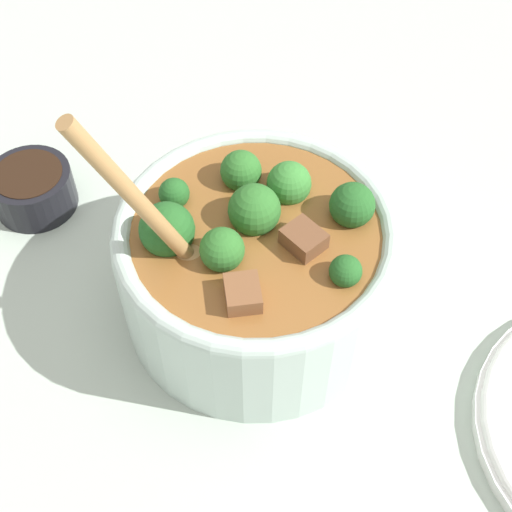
{
  "coord_description": "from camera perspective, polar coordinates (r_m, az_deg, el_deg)",
  "views": [
    {
      "loc": [
        -0.04,
        -0.35,
        0.52
      ],
      "look_at": [
        0.0,
        0.0,
        0.07
      ],
      "focal_mm": 50.0,
      "sensor_mm": 36.0,
      "label": 1
    }
  ],
  "objects": [
    {
      "name": "condiment_bowl",
      "position": [
        0.71,
        -17.48,
        5.28
      ],
      "size": [
        0.08,
        0.08,
        0.04
      ],
      "color": "black",
      "rests_on": "ground_plane"
    },
    {
      "name": "stew_bowl",
      "position": [
        0.57,
        -0.05,
        -0.4
      ],
      "size": [
        0.23,
        0.22,
        0.25
      ],
      "color": "#B2C6BC",
      "rests_on": "ground_plane"
    },
    {
      "name": "ground_plane",
      "position": [
        0.63,
        0.0,
        -3.96
      ],
      "size": [
        4.0,
        4.0,
        0.0
      ],
      "primitive_type": "plane",
      "color": "#ADBCAD"
    }
  ]
}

